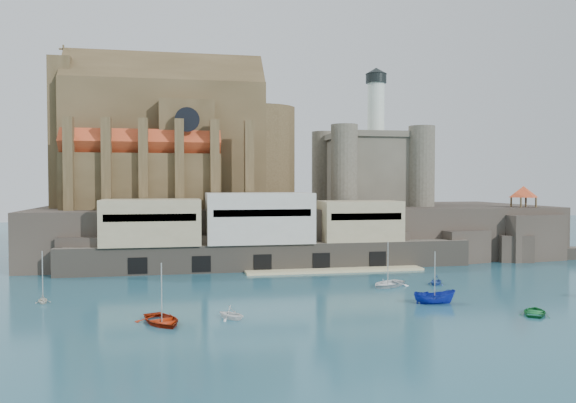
% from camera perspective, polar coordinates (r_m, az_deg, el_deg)
% --- Properties ---
extents(ground, '(300.00, 300.00, 0.00)m').
position_cam_1_polar(ground, '(77.02, 7.03, -9.16)').
color(ground, '#1B4A5C').
rests_on(ground, ground).
extents(promontory, '(100.00, 36.00, 10.00)m').
position_cam_1_polar(promontory, '(114.06, 0.84, -3.01)').
color(promontory, '#29231E').
rests_on(promontory, ground).
extents(quay, '(70.00, 12.00, 13.05)m').
position_cam_1_polar(quay, '(96.26, -3.02, -3.26)').
color(quay, '#665E51').
rests_on(quay, ground).
extents(church, '(47.00, 25.93, 30.51)m').
position_cam_1_polar(church, '(113.96, -11.34, 5.61)').
color(church, '#4B3B23').
rests_on(church, promontory).
extents(castle_keep, '(21.20, 21.20, 29.30)m').
position_cam_1_polar(castle_keep, '(119.67, 8.34, 3.62)').
color(castle_keep, '#4E4A3D').
rests_on(castle_keep, promontory).
extents(rock_outcrop, '(14.50, 10.50, 8.70)m').
position_cam_1_polar(rock_outcrop, '(118.04, 22.80, -3.44)').
color(rock_outcrop, '#29231E').
rests_on(rock_outcrop, ground).
extents(pavilion, '(6.40, 6.40, 5.40)m').
position_cam_1_polar(pavilion, '(117.69, 22.81, 0.79)').
color(pavilion, '#4B3B23').
rests_on(pavilion, rock_outcrop).
extents(boat_0, '(4.80, 3.02, 6.49)m').
position_cam_1_polar(boat_0, '(61.75, -12.70, -12.00)').
color(boat_0, '#9D2108').
rests_on(boat_0, ground).
extents(boat_1, '(3.42, 3.37, 3.46)m').
position_cam_1_polar(boat_1, '(62.49, -5.81, -11.79)').
color(boat_1, white).
rests_on(boat_1, ground).
extents(boat_2, '(2.21, 2.17, 5.21)m').
position_cam_1_polar(boat_2, '(72.00, 14.66, -9.99)').
color(boat_2, '#13269F').
rests_on(boat_2, ground).
extents(boat_3, '(3.46, 2.95, 4.97)m').
position_cam_1_polar(boat_3, '(70.30, 23.81, -10.39)').
color(boat_3, '#136E2F').
rests_on(boat_3, ground).
extents(boat_4, '(2.49, 1.82, 2.61)m').
position_cam_1_polar(boat_4, '(76.31, -23.64, -9.42)').
color(boat_4, silver).
rests_on(boat_4, ground).
extents(boat_6, '(3.72, 4.48, 6.38)m').
position_cam_1_polar(boat_6, '(82.23, 10.10, -8.46)').
color(boat_6, white).
rests_on(boat_6, ground).
extents(boat_7, '(3.11, 3.16, 3.19)m').
position_cam_1_polar(boat_7, '(84.94, 14.80, -8.16)').
color(boat_7, '#284C9D').
rests_on(boat_7, ground).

